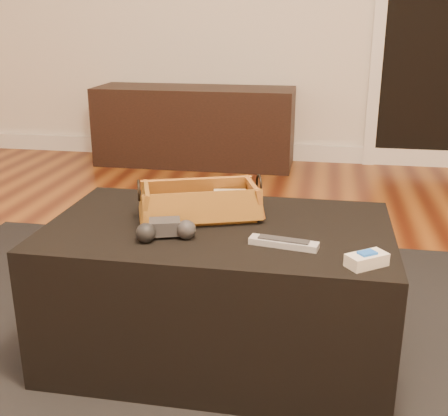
% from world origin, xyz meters
% --- Properties ---
extents(floor, '(5.00, 5.50, 0.01)m').
position_xyz_m(floor, '(0.00, 0.00, -0.01)').
color(floor, brown).
rests_on(floor, ground).
extents(baseboard, '(5.00, 0.04, 0.12)m').
position_xyz_m(baseboard, '(0.00, 2.73, 0.06)').
color(baseboard, white).
rests_on(baseboard, floor).
extents(door_jamb_left, '(0.08, 0.05, 2.05)m').
position_xyz_m(door_jamb_left, '(0.85, 2.72, 1.02)').
color(door_jamb_left, white).
rests_on(door_jamb_left, floor).
extents(media_cabinet, '(1.39, 0.45, 0.55)m').
position_xyz_m(media_cabinet, '(-0.38, 2.51, 0.27)').
color(media_cabinet, black).
rests_on(media_cabinet, floor).
extents(area_rug, '(2.60, 2.00, 0.01)m').
position_xyz_m(area_rug, '(0.24, 0.11, 0.01)').
color(area_rug, black).
rests_on(area_rug, floor).
extents(ottoman, '(1.00, 0.60, 0.42)m').
position_xyz_m(ottoman, '(0.24, 0.16, 0.22)').
color(ottoman, black).
rests_on(ottoman, area_rug).
extents(tv_remote, '(0.19, 0.12, 0.02)m').
position_xyz_m(tv_remote, '(0.16, 0.19, 0.45)').
color(tv_remote, black).
rests_on(tv_remote, wicker_basket).
extents(cloth_bundle, '(0.11, 0.08, 0.05)m').
position_xyz_m(cloth_bundle, '(0.26, 0.27, 0.47)').
color(cloth_bundle, tan).
rests_on(cloth_bundle, wicker_basket).
extents(wicker_basket, '(0.40, 0.30, 0.13)m').
position_xyz_m(wicker_basket, '(0.18, 0.21, 0.47)').
color(wicker_basket, '#8F5A20').
rests_on(wicker_basket, ottoman).
extents(game_controller, '(0.17, 0.13, 0.05)m').
position_xyz_m(game_controller, '(0.12, 0.02, 0.46)').
color(game_controller, '#29292B').
rests_on(game_controller, ottoman).
extents(silver_remote, '(0.19, 0.07, 0.02)m').
position_xyz_m(silver_remote, '(0.44, 0.03, 0.44)').
color(silver_remote, '#AFB1B8').
rests_on(silver_remote, ottoman).
extents(cream_gadget, '(0.11, 0.10, 0.04)m').
position_xyz_m(cream_gadget, '(0.65, -0.06, 0.45)').
color(cream_gadget, beige).
rests_on(cream_gadget, ottoman).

